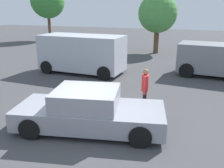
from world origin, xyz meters
The scene contains 7 objects.
ground_plane centered at (0.00, 0.00, 0.00)m, with size 80.00×80.00×0.00m, color #424244.
sedan_foreground centered at (0.06, 0.05, 0.60)m, with size 4.88×2.75×1.32m.
van_white centered at (-3.34, 6.30, 1.19)m, with size 4.94×2.36×2.21m.
suv_dark centered at (4.44, 8.13, 1.00)m, with size 4.97×2.50×1.81m.
pedestrian centered at (1.37, 2.09, 0.95)m, with size 0.30×0.56×1.60m.
tree_back_center centered at (-14.07, 18.81, 4.48)m, with size 3.93×3.93×6.46m.
tree_back_right centered at (-0.45, 14.38, 3.27)m, with size 3.19×3.19×4.89m.
Camera 1 is at (3.12, -6.19, 3.67)m, focal length 38.47 mm.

